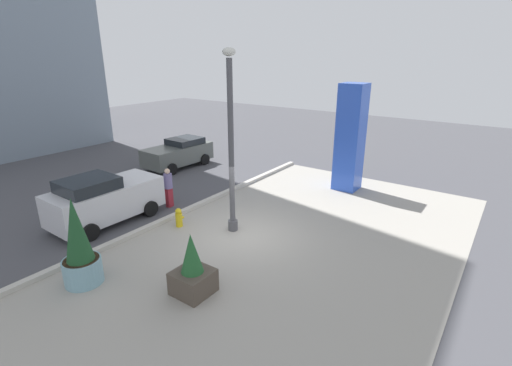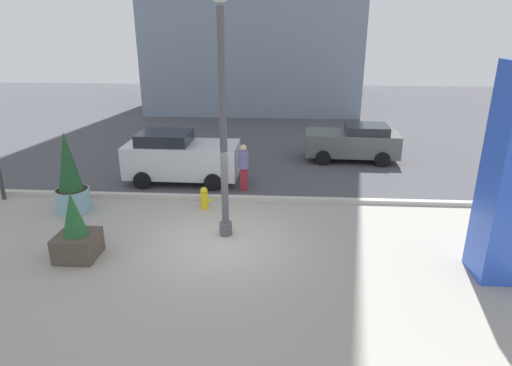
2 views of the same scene
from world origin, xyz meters
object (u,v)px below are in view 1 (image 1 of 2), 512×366
(fire_hydrant, at_px, (179,218))
(lamp_post, at_px, (231,148))
(pedestrian_on_sidewalk, at_px, (168,186))
(art_pillar_blue, at_px, (350,138))
(car_curb_east, at_px, (104,199))
(potted_plant_mid_plaza, at_px, (79,249))
(car_far_lane, at_px, (179,153))
(potted_plant_near_left, at_px, (192,271))

(fire_hydrant, bearing_deg, lamp_post, -62.96)
(fire_hydrant, xyz_separation_m, pedestrian_on_sidewalk, (1.13, 1.79, 0.59))
(art_pillar_blue, distance_m, car_curb_east, 11.10)
(art_pillar_blue, xyz_separation_m, pedestrian_on_sidewalk, (-6.60, 5.31, -1.55))
(pedestrian_on_sidewalk, bearing_deg, potted_plant_mid_plaza, -156.78)
(car_curb_east, height_order, car_far_lane, car_curb_east)
(lamp_post, relative_size, art_pillar_blue, 1.29)
(potted_plant_mid_plaza, bearing_deg, art_pillar_blue, -14.30)
(potted_plant_mid_plaza, distance_m, pedestrian_on_sidewalk, 5.78)
(art_pillar_blue, xyz_separation_m, car_far_lane, (-2.12, 9.44, -1.69))
(art_pillar_blue, relative_size, car_curb_east, 1.18)
(art_pillar_blue, distance_m, potted_plant_mid_plaza, 12.38)
(lamp_post, xyz_separation_m, potted_plant_mid_plaza, (-5.13, 1.37, -2.05))
(car_far_lane, bearing_deg, pedestrian_on_sidewalk, -137.34)
(art_pillar_blue, relative_size, potted_plant_mid_plaza, 1.91)
(fire_hydrant, bearing_deg, car_curb_east, 117.29)
(lamp_post, bearing_deg, pedestrian_on_sidewalk, 87.14)
(car_curb_east, height_order, pedestrian_on_sidewalk, car_curb_east)
(potted_plant_mid_plaza, relative_size, car_far_lane, 0.64)
(art_pillar_blue, bearing_deg, lamp_post, 166.22)
(potted_plant_near_left, relative_size, pedestrian_on_sidewalk, 1.05)
(potted_plant_near_left, height_order, fire_hydrant, potted_plant_near_left)
(art_pillar_blue, relative_size, pedestrian_on_sidewalk, 2.92)
(fire_hydrant, xyz_separation_m, car_curb_east, (-1.36, 2.64, 0.59))
(art_pillar_blue, relative_size, potted_plant_near_left, 2.78)
(car_far_lane, xyz_separation_m, pedestrian_on_sidewalk, (-4.48, -4.13, 0.14))
(potted_plant_mid_plaza, bearing_deg, fire_hydrant, 6.74)
(potted_plant_near_left, xyz_separation_m, fire_hydrant, (2.69, 3.40, -0.32))
(art_pillar_blue, bearing_deg, car_far_lane, 102.67)
(car_far_lane, bearing_deg, car_curb_east, -154.83)
(potted_plant_mid_plaza, bearing_deg, car_far_lane, 33.20)
(lamp_post, bearing_deg, potted_plant_near_left, -157.08)
(potted_plant_mid_plaza, distance_m, car_curb_east, 4.21)
(potted_plant_near_left, bearing_deg, art_pillar_blue, -0.69)
(car_far_lane, relative_size, pedestrian_on_sidewalk, 2.38)
(lamp_post, height_order, art_pillar_blue, lamp_post)
(art_pillar_blue, height_order, fire_hydrant, art_pillar_blue)
(pedestrian_on_sidewalk, bearing_deg, art_pillar_blue, -38.83)
(lamp_post, bearing_deg, car_curb_east, 117.18)
(lamp_post, bearing_deg, potted_plant_mid_plaza, 165.03)
(potted_plant_mid_plaza, distance_m, potted_plant_near_left, 3.30)
(potted_plant_near_left, distance_m, fire_hydrant, 4.35)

